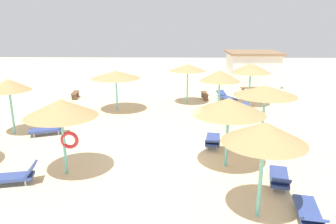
% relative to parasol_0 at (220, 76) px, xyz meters
% --- Properties ---
extents(ground_plane, '(80.00, 80.00, 0.00)m').
position_rel_parasol_0_xyz_m(ground_plane, '(-2.91, -5.02, -2.78)').
color(ground_plane, beige).
extents(parasol_0, '(2.29, 2.29, 3.10)m').
position_rel_parasol_0_xyz_m(parasol_0, '(0.00, 0.00, 0.00)').
color(parasol_0, '#6BC6BC').
rests_on(parasol_0, ground).
extents(parasol_1, '(2.73, 2.73, 3.00)m').
position_rel_parasol_0_xyz_m(parasol_1, '(-6.81, -6.74, -0.13)').
color(parasol_1, '#6BC6BC').
rests_on(parasol_1, ground).
extents(parasol_2, '(2.21, 2.21, 2.95)m').
position_rel_parasol_0_xyz_m(parasol_2, '(-11.08, -2.14, -0.15)').
color(parasol_2, '#6BC6BC').
rests_on(parasol_2, ground).
extents(parasol_3, '(2.72, 2.72, 3.00)m').
position_rel_parasol_0_xyz_m(parasol_3, '(2.71, 4.08, -0.12)').
color(parasol_3, '#6BC6BC').
rests_on(parasol_3, ground).
extents(parasol_4, '(2.94, 2.94, 2.89)m').
position_rel_parasol_0_xyz_m(parasol_4, '(-0.45, -5.95, -0.22)').
color(parasol_4, '#6BC6BC').
rests_on(parasol_4, ground).
extents(parasol_5, '(2.95, 2.95, 2.89)m').
position_rel_parasol_0_xyz_m(parasol_5, '(1.66, -3.41, -0.14)').
color(parasol_5, '#6BC6BC').
rests_on(parasol_5, ground).
extents(parasol_6, '(2.45, 2.45, 3.03)m').
position_rel_parasol_0_xyz_m(parasol_6, '(-0.02, -9.49, -0.08)').
color(parasol_6, '#6BC6BC').
rests_on(parasol_6, ground).
extents(parasol_8, '(3.19, 3.19, 2.68)m').
position_rel_parasol_0_xyz_m(parasol_8, '(-6.38, 2.50, -0.35)').
color(parasol_8, '#6BC6BC').
rests_on(parasol_8, ground).
extents(parasol_9, '(2.57, 2.57, 2.85)m').
position_rel_parasol_0_xyz_m(parasol_9, '(-1.64, 4.57, -0.18)').
color(parasol_9, '#6BC6BC').
rests_on(parasol_9, ground).
extents(lounger_0, '(0.70, 1.93, 0.64)m').
position_rel_parasol_0_xyz_m(lounger_0, '(1.96, 1.49, -2.47)').
color(lounger_0, '#33478C').
rests_on(lounger_0, ground).
extents(lounger_1, '(1.94, 1.00, 0.79)m').
position_rel_parasol_0_xyz_m(lounger_1, '(-8.49, -7.64, -2.46)').
color(lounger_1, '#33478C').
rests_on(lounger_1, ground).
extents(lounger_2, '(1.98, 1.27, 0.74)m').
position_rel_parasol_0_xyz_m(lounger_2, '(-9.18, -2.28, -2.46)').
color(lounger_2, '#33478C').
rests_on(lounger_2, ground).
extents(lounger_3, '(1.44, 1.98, 0.69)m').
position_rel_parasol_0_xyz_m(lounger_3, '(1.32, 5.37, -2.47)').
color(lounger_3, '#33478C').
rests_on(lounger_3, ground).
extents(lounger_4, '(1.10, 1.99, 0.70)m').
position_rel_parasol_0_xyz_m(lounger_4, '(1.23, -7.57, -2.46)').
color(lounger_4, '#33478C').
rests_on(lounger_4, ground).
extents(lounger_5, '(0.94, 1.99, 0.61)m').
position_rel_parasol_0_xyz_m(lounger_5, '(-0.74, -3.74, -2.47)').
color(lounger_5, '#33478C').
rests_on(lounger_5, ground).
extents(lounger_6, '(1.00, 1.99, 0.69)m').
position_rel_parasol_0_xyz_m(lounger_6, '(1.41, -9.79, -2.47)').
color(lounger_6, '#33478C').
rests_on(lounger_6, ground).
extents(bench_0, '(0.48, 1.52, 0.49)m').
position_rel_parasol_0_xyz_m(bench_0, '(-0.23, 6.02, -2.43)').
color(bench_0, brown).
rests_on(bench_0, ground).
extents(bench_1, '(0.57, 1.54, 0.49)m').
position_rel_parasol_0_xyz_m(bench_1, '(-10.25, 6.04, -2.43)').
color(bench_1, brown).
rests_on(bench_1, ground).
extents(bench_2, '(1.55, 0.68, 0.49)m').
position_rel_parasol_0_xyz_m(bench_2, '(3.68, 8.20, -2.43)').
color(bench_2, brown).
rests_on(bench_2, ground).
extents(beach_cabana, '(4.58, 4.34, 3.14)m').
position_rel_parasol_0_xyz_m(beach_cabana, '(4.54, 11.30, -1.19)').
color(beach_cabana, white).
rests_on(beach_cabana, ground).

